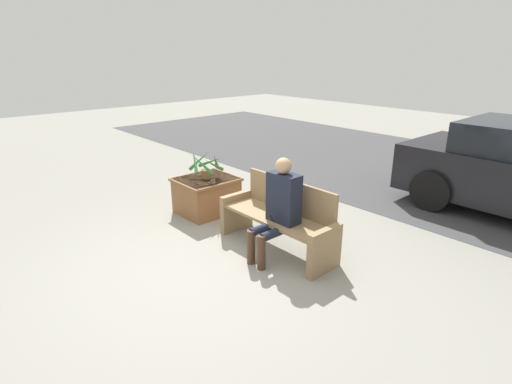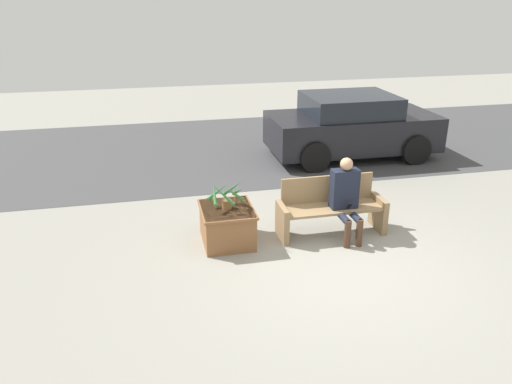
{
  "view_description": "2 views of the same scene",
  "coord_description": "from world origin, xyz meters",
  "px_view_note": "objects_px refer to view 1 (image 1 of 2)",
  "views": [
    {
      "loc": [
        3.66,
        -2.5,
        2.51
      ],
      "look_at": [
        -0.4,
        1.12,
        0.59
      ],
      "focal_mm": 28.0,
      "sensor_mm": 36.0,
      "label": 1
    },
    {
      "loc": [
        -2.56,
        -5.95,
        3.69
      ],
      "look_at": [
        -0.96,
        1.17,
        0.73
      ],
      "focal_mm": 35.0,
      "sensor_mm": 36.0,
      "label": 2
    }
  ],
  "objects_px": {
    "bench": "(279,218)",
    "person_seated": "(279,205)",
    "planter_box": "(207,194)",
    "potted_plant": "(206,165)"
  },
  "relations": [
    {
      "from": "person_seated",
      "to": "potted_plant",
      "type": "height_order",
      "value": "person_seated"
    },
    {
      "from": "person_seated",
      "to": "potted_plant",
      "type": "bearing_deg",
      "value": 173.7
    },
    {
      "from": "planter_box",
      "to": "potted_plant",
      "type": "relative_size",
      "value": 1.58
    },
    {
      "from": "person_seated",
      "to": "planter_box",
      "type": "height_order",
      "value": "person_seated"
    },
    {
      "from": "bench",
      "to": "person_seated",
      "type": "distance_m",
      "value": 0.38
    },
    {
      "from": "planter_box",
      "to": "person_seated",
      "type": "bearing_deg",
      "value": -6.06
    },
    {
      "from": "bench",
      "to": "person_seated",
      "type": "height_order",
      "value": "person_seated"
    },
    {
      "from": "person_seated",
      "to": "planter_box",
      "type": "xyz_separation_m",
      "value": [
        -1.86,
        0.2,
        -0.4
      ]
    },
    {
      "from": "bench",
      "to": "person_seated",
      "type": "relative_size",
      "value": 1.33
    },
    {
      "from": "bench",
      "to": "potted_plant",
      "type": "xyz_separation_m",
      "value": [
        -1.69,
        0.02,
        0.37
      ]
    }
  ]
}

